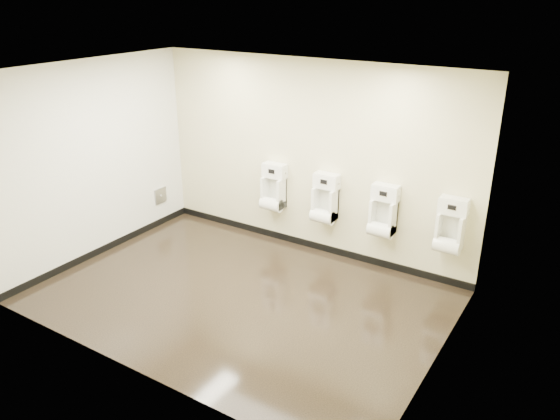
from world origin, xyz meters
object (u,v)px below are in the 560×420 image
(urinal_0, at_px, (273,191))
(urinal_1, at_px, (325,202))
(urinal_3, at_px, (450,230))
(access_panel, at_px, (160,196))
(urinal_2, at_px, (383,215))

(urinal_0, bearing_deg, urinal_1, 0.00)
(urinal_1, distance_m, urinal_3, 1.79)
(urinal_1, relative_size, urinal_3, 1.00)
(access_panel, xyz_separation_m, urinal_2, (3.69, 0.43, 0.33))
(access_panel, height_order, urinal_2, urinal_2)
(access_panel, distance_m, urinal_1, 2.86)
(access_panel, height_order, urinal_0, urinal_0)
(access_panel, distance_m, urinal_0, 2.01)
(urinal_1, distance_m, urinal_2, 0.88)
(urinal_2, bearing_deg, access_panel, -173.43)
(urinal_2, bearing_deg, urinal_3, 0.00)
(access_panel, height_order, urinal_3, urinal_3)
(access_panel, distance_m, urinal_2, 3.73)
(urinal_0, relative_size, urinal_3, 1.00)
(urinal_0, distance_m, urinal_3, 2.66)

